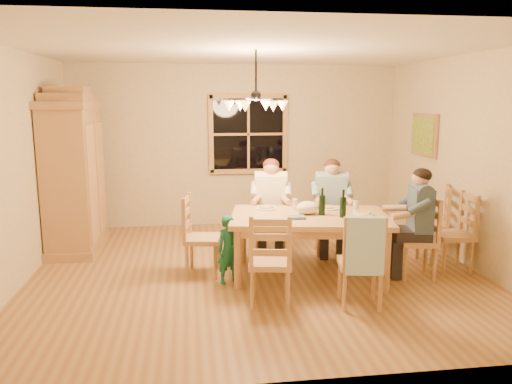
{
  "coord_description": "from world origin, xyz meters",
  "views": [
    {
      "loc": [
        -0.79,
        -5.92,
        2.13
      ],
      "look_at": [
        0.01,
        0.1,
        1.0
      ],
      "focal_mm": 35.0,
      "sensor_mm": 36.0,
      "label": 1
    }
  ],
  "objects": [
    {
      "name": "painting",
      "position": [
        2.71,
        1.2,
        1.6
      ],
      "size": [
        0.06,
        0.78,
        0.64
      ],
      "color": "#A57647",
      "rests_on": "wall_right"
    },
    {
      "name": "cloth_bundle",
      "position": [
        0.61,
        -0.17,
        0.84
      ],
      "size": [
        0.28,
        0.22,
        0.15
      ],
      "primitive_type": "ellipsoid",
      "color": "beige",
      "rests_on": "dining_table"
    },
    {
      "name": "wine_bottle_b",
      "position": [
        0.98,
        -0.39,
        0.93
      ],
      "size": [
        0.08,
        0.08,
        0.33
      ],
      "primitive_type": "cylinder",
      "color": "black",
      "rests_on": "dining_table"
    },
    {
      "name": "ceiling",
      "position": [
        0.0,
        0.0,
        2.7
      ],
      "size": [
        5.5,
        5.0,
        0.02
      ],
      "primitive_type": "cube",
      "color": "white",
      "rests_on": "wall_back"
    },
    {
      "name": "napkin",
      "position": [
        0.43,
        -0.38,
        0.78
      ],
      "size": [
        0.2,
        0.17,
        0.03
      ],
      "primitive_type": "cube",
      "rotation": [
        0.0,
        0.0,
        -0.17
      ],
      "color": "#546A9B",
      "rests_on": "dining_table"
    },
    {
      "name": "adult_woman",
      "position": [
        0.3,
        0.72,
        0.84
      ],
      "size": [
        0.44,
        0.48,
        0.87
      ],
      "rotation": [
        0.0,
        0.0,
        2.98
      ],
      "color": "beige",
      "rests_on": "floor"
    },
    {
      "name": "wall_back",
      "position": [
        0.0,
        2.5,
        1.35
      ],
      "size": [
        5.5,
        0.02,
        2.7
      ],
      "primitive_type": "cube",
      "color": "#C1AE88",
      "rests_on": "floor"
    },
    {
      "name": "plate_plaid",
      "position": [
        0.93,
        0.06,
        0.77
      ],
      "size": [
        0.26,
        0.26,
        0.02
      ],
      "primitive_type": "cylinder",
      "color": "white",
      "rests_on": "dining_table"
    },
    {
      "name": "chair_end_right",
      "position": [
        1.9,
        -0.44,
        0.3
      ],
      "size": [
        0.49,
        0.5,
        0.99
      ],
      "rotation": [
        0.0,
        0.0,
        1.4
      ],
      "color": "#A48348",
      "rests_on": "floor"
    },
    {
      "name": "armoire",
      "position": [
        -2.42,
        1.35,
        1.06
      ],
      "size": [
        0.66,
        1.4,
        2.3
      ],
      "color": "#A57647",
      "rests_on": "floor"
    },
    {
      "name": "plate_slate",
      "position": [
        1.27,
        -0.29,
        0.77
      ],
      "size": [
        0.26,
        0.26,
        0.02
      ],
      "primitive_type": "cylinder",
      "color": "white",
      "rests_on": "dining_table"
    },
    {
      "name": "adult_plaid_man",
      "position": [
        1.12,
        0.58,
        0.84
      ],
      "size": [
        0.44,
        0.48,
        0.87
      ],
      "rotation": [
        0.0,
        0.0,
        2.98
      ],
      "color": "#306284",
      "rests_on": "floor"
    },
    {
      "name": "chair_far_right",
      "position": [
        1.12,
        0.58,
        0.3
      ],
      "size": [
        0.5,
        0.49,
        0.99
      ],
      "rotation": [
        0.0,
        0.0,
        2.98
      ],
      "color": "#A48348",
      "rests_on": "floor"
    },
    {
      "name": "wine_glass_b",
      "position": [
        1.22,
        -0.14,
        0.83
      ],
      "size": [
        0.06,
        0.06,
        0.14
      ],
      "primitive_type": "cylinder",
      "color": "silver",
      "rests_on": "dining_table"
    },
    {
      "name": "cap",
      "position": [
        1.15,
        -0.67,
        0.82
      ],
      "size": [
        0.2,
        0.2,
        0.11
      ],
      "primitive_type": "ellipsoid",
      "color": "#C6BB84",
      "rests_on": "dining_table"
    },
    {
      "name": "dining_table",
      "position": [
        0.62,
        -0.23,
        0.66
      ],
      "size": [
        2.03,
        1.43,
        0.76
      ],
      "rotation": [
        0.0,
        0.0,
        -0.17
      ],
      "color": "tan",
      "rests_on": "floor"
    },
    {
      "name": "wine_bottle_a",
      "position": [
        0.77,
        -0.23,
        0.93
      ],
      "size": [
        0.08,
        0.08,
        0.33
      ],
      "primitive_type": "cylinder",
      "color": "black",
      "rests_on": "dining_table"
    },
    {
      "name": "wall_right",
      "position": [
        2.75,
        0.0,
        1.35
      ],
      "size": [
        0.02,
        5.0,
        2.7
      ],
      "primitive_type": "cube",
      "color": "#C1AE88",
      "rests_on": "floor"
    },
    {
      "name": "wall_left",
      "position": [
        -2.75,
        0.0,
        1.35
      ],
      "size": [
        0.02,
        5.0,
        2.7
      ],
      "primitive_type": "cube",
      "color": "#C1AE88",
      "rests_on": "floor"
    },
    {
      "name": "wine_glass_a",
      "position": [
        0.5,
        0.08,
        0.83
      ],
      "size": [
        0.06,
        0.06,
        0.14
      ],
      "primitive_type": "cylinder",
      "color": "silver",
      "rests_on": "dining_table"
    },
    {
      "name": "chair_end_left",
      "position": [
        -0.66,
        -0.01,
        0.3
      ],
      "size": [
        0.49,
        0.5,
        0.99
      ],
      "rotation": [
        0.0,
        0.0,
        -1.74
      ],
      "color": "#A48348",
      "rests_on": "floor"
    },
    {
      "name": "child",
      "position": [
        -0.36,
        -0.35,
        0.41
      ],
      "size": [
        0.34,
        0.28,
        0.81
      ],
      "primitive_type": "imported",
      "rotation": [
        0.0,
        0.0,
        0.32
      ],
      "color": "#176A50",
      "rests_on": "floor"
    },
    {
      "name": "adult_slate_man",
      "position": [
        1.9,
        -0.44,
        0.84
      ],
      "size": [
        0.48,
        0.44,
        0.87
      ],
      "rotation": [
        0.0,
        0.0,
        1.4
      ],
      "color": "#3E5364",
      "rests_on": "floor"
    },
    {
      "name": "chair_far_left",
      "position": [
        0.3,
        0.72,
        0.3
      ],
      "size": [
        0.5,
        0.49,
        0.99
      ],
      "rotation": [
        0.0,
        0.0,
        2.98
      ],
      "color": "#A48348",
      "rests_on": "floor"
    },
    {
      "name": "floor",
      "position": [
        0.0,
        0.0,
        0.0
      ],
      "size": [
        5.5,
        5.5,
        0.0
      ],
      "primitive_type": "plane",
      "color": "olive",
      "rests_on": "ground"
    },
    {
      "name": "chair_spare_front",
      "position": [
        2.45,
        -0.27,
        0.3
      ],
      "size": [
        0.45,
        0.47,
        0.99
      ],
      "rotation": [
        0.0,
        0.0,
        1.51
      ],
      "color": "#A48348",
      "rests_on": "floor"
    },
    {
      "name": "plate_woman",
      "position": [
        0.16,
        0.17,
        0.77
      ],
      "size": [
        0.26,
        0.26,
        0.02
      ],
      "primitive_type": "cylinder",
      "color": "white",
      "rests_on": "dining_table"
    },
    {
      "name": "chandelier",
      "position": [
        -0.0,
        0.0,
        2.08
      ],
      "size": [
        0.77,
        0.68,
        0.71
      ],
      "color": "black",
      "rests_on": "ceiling"
    },
    {
      "name": "chair_near_right",
      "position": [
        0.93,
        -1.17,
        0.3
      ],
      "size": [
        0.5,
        0.49,
        0.99
      ],
      "rotation": [
        0.0,
        0.0,
        -0.17
      ],
      "color": "#A48348",
      "rests_on": "floor"
    },
    {
      "name": "window",
      "position": [
        0.2,
        2.47,
        1.55
      ],
      "size": [
        1.3,
        0.06,
        1.3
      ],
      "color": "black",
      "rests_on": "wall_back"
    },
    {
      "name": "chair_near_left",
      "position": [
        0.01,
        -1.02,
        0.3
      ],
      "size": [
        0.5,
        0.49,
        0.99
      ],
      "rotation": [
        0.0,
        0.0,
        -0.17
      ],
      "color": "#A48348",
      "rests_on": "floor"
    },
    {
      "name": "towel",
      "position": [
        0.9,
        -1.36,
        0.7
      ],
      "size": [
        0.39,
        0.16,
        0.58
      ],
      "primitive_type": "cube",
      "rotation": [
        0.0,
        0.0,
        -0.17
      ],
      "color": "#9ABED0",
      "rests_on": "chair_near_right"
    },
    {
      "name": "chair_spare_back",
      "position": [
        2.45,
        0.29,
        0.3
      ],
      "size": [
        0.56,
        0.57,
        0.99
      ],
      "rotation": [
        0.0,
        0.0,
        1.16
      ],
      "color": "#A48348",
      "rests_on": "floor"
    }
  ]
}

